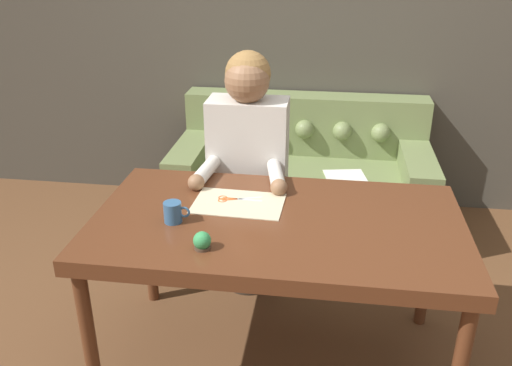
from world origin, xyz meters
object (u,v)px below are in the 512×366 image
mug (173,212)px  person (248,172)px  pin_cushion (202,241)px  dining_table (277,233)px  couch (301,183)px  scissors (232,199)px

mug → person: bearing=73.4°
person → pin_cushion: size_ratio=18.99×
dining_table → couch: (0.03, 1.40, -0.39)m
couch → mug: bearing=-107.1°
dining_table → pin_cushion: (-0.26, -0.28, 0.10)m
scissors → pin_cushion: (-0.04, -0.43, 0.03)m
scissors → pin_cushion: bearing=-94.7°
dining_table → person: size_ratio=1.17×
scissors → couch: bearing=78.5°
person → pin_cushion: (-0.04, -0.89, 0.09)m
person → pin_cushion: person is taller
person → scissors: 0.46m
mug → pin_cushion: bearing=-48.9°
couch → pin_cushion: 1.78m
couch → person: 0.92m
dining_table → scissors: 0.28m
couch → scissors: 1.36m
pin_cushion → couch: bearing=80.2°
dining_table → scissors: size_ratio=7.70×
mug → pin_cushion: size_ratio=1.58×
scissors → pin_cushion: size_ratio=2.87×
couch → scissors: couch is taller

